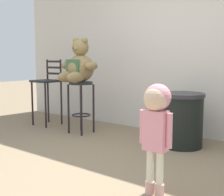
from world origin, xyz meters
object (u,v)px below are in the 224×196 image
at_px(trash_bin, 182,120).
at_px(teddy_bear, 79,66).
at_px(bar_stool_with_teddy, 81,97).
at_px(bar_chair_empty, 48,86).
at_px(child_walking, 156,115).

bearing_deg(trash_bin, teddy_bear, -169.21).
xyz_separation_m(bar_stool_with_teddy, bar_chair_empty, (-0.89, 0.09, 0.13)).
distance_m(bar_stool_with_teddy, trash_bin, 1.62).
height_order(trash_bin, bar_chair_empty, bar_chair_empty).
height_order(bar_stool_with_teddy, child_walking, child_walking).
xyz_separation_m(child_walking, bar_chair_empty, (-2.95, 1.34, 0.00)).
height_order(child_walking, bar_chair_empty, bar_chair_empty).
xyz_separation_m(teddy_bear, bar_chair_empty, (-0.89, 0.13, -0.36)).
bearing_deg(bar_stool_with_teddy, child_walking, -31.19).
bearing_deg(bar_stool_with_teddy, teddy_bear, -90.00).
distance_m(child_walking, trash_bin, 1.62).
bearing_deg(teddy_bear, trash_bin, 10.79).
distance_m(bar_stool_with_teddy, bar_chair_empty, 0.91).
bearing_deg(bar_stool_with_teddy, bar_chair_empty, 174.13).
bearing_deg(child_walking, teddy_bear, 68.87).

